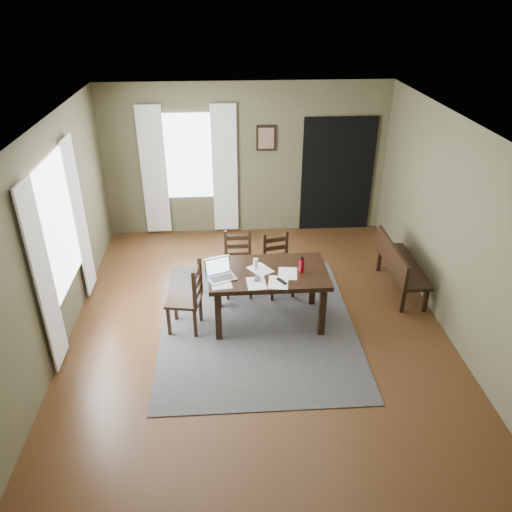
{
  "coord_description": "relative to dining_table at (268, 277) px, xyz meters",
  "views": [
    {
      "loc": [
        -0.38,
        -5.52,
        4.1
      ],
      "look_at": [
        0.0,
        0.3,
        0.9
      ],
      "focal_mm": 35.0,
      "sensor_mm": 36.0,
      "label": 1
    }
  ],
  "objects": [
    {
      "name": "chair_back_left",
      "position": [
        -0.37,
        0.76,
        -0.23
      ],
      "size": [
        0.41,
        0.42,
        0.94
      ],
      "rotation": [
        0.0,
        0.0,
        0.0
      ],
      "color": "black",
      "rests_on": "rug"
    },
    {
      "name": "chair_back_right",
      "position": [
        0.21,
        0.72,
        -0.24
      ],
      "size": [
        0.48,
        0.48,
        0.92
      ],
      "rotation": [
        0.0,
        0.0,
        0.23
      ],
      "color": "black",
      "rests_on": "rug"
    },
    {
      "name": "water_bottle",
      "position": [
        0.43,
        -0.05,
        0.2
      ],
      "size": [
        0.08,
        0.08,
        0.23
      ],
      "rotation": [
        0.0,
        0.0,
        -0.33
      ],
      "color": "#A70C1F",
      "rests_on": "dining_table"
    },
    {
      "name": "tv_remote",
      "position": [
        0.14,
        -0.28,
        0.11
      ],
      "size": [
        0.13,
        0.17,
        0.02
      ],
      "primitive_type": "cube",
      "rotation": [
        0.0,
        0.0,
        0.54
      ],
      "color": "black",
      "rests_on": "dining_table"
    },
    {
      "name": "paper_d",
      "position": [
        0.24,
        -0.08,
        0.1
      ],
      "size": [
        0.28,
        0.35,
        0.0
      ],
      "primitive_type": "cube",
      "rotation": [
        0.0,
        0.0,
        -0.13
      ],
      "color": "white",
      "rests_on": "dining_table"
    },
    {
      "name": "ground",
      "position": [
        -0.15,
        -0.09,
        -0.7
      ],
      "size": [
        5.0,
        6.0,
        0.01
      ],
      "color": "#492C16"
    },
    {
      "name": "bench",
      "position": [
        2.0,
        0.66,
        -0.23
      ],
      "size": [
        0.44,
        1.36,
        0.77
      ],
      "rotation": [
        0.0,
        0.0,
        1.57
      ],
      "color": "black",
      "rests_on": "ground"
    },
    {
      "name": "paper_c",
      "position": [
        -0.1,
        0.04,
        0.1
      ],
      "size": [
        0.37,
        0.39,
        0.0
      ],
      "primitive_type": "cube",
      "rotation": [
        0.0,
        0.0,
        0.59
      ],
      "color": "white",
      "rests_on": "dining_table"
    },
    {
      "name": "window_back",
      "position": [
        -1.15,
        2.88,
        0.76
      ],
      "size": [
        1.0,
        0.01,
        1.5
      ],
      "color": "white",
      "rests_on": "ground"
    },
    {
      "name": "curtain_left_far",
      "position": [
        -2.59,
        0.93,
        0.51
      ],
      "size": [
        0.03,
        0.48,
        2.3
      ],
      "color": "silver",
      "rests_on": "ground"
    },
    {
      "name": "room_shell",
      "position": [
        -0.15,
        -0.09,
        1.11
      ],
      "size": [
        5.02,
        6.02,
        2.71
      ],
      "color": "brown",
      "rests_on": "ground"
    },
    {
      "name": "dining_table",
      "position": [
        0.0,
        0.0,
        0.0
      ],
      "size": [
        1.56,
        0.94,
        0.78
      ],
      "rotation": [
        0.0,
        0.0,
        0.01
      ],
      "color": "black",
      "rests_on": "rug"
    },
    {
      "name": "curtain_back_left",
      "position": [
        -1.77,
        2.85,
        0.51
      ],
      "size": [
        0.44,
        0.03,
        2.3
      ],
      "color": "silver",
      "rests_on": "ground"
    },
    {
      "name": "laptop",
      "position": [
        -0.63,
        -0.1,
        0.16
      ],
      "size": [
        0.43,
        0.38,
        0.24
      ],
      "rotation": [
        0.0,
        0.0,
        0.37
      ],
      "color": "#B7B7BC",
      "rests_on": "dining_table"
    },
    {
      "name": "doorway_back",
      "position": [
        1.5,
        2.88,
        0.36
      ],
      "size": [
        1.3,
        0.03,
        2.1
      ],
      "color": "black",
      "rests_on": "ground"
    },
    {
      "name": "chair_end",
      "position": [
        -1.06,
        -0.12,
        -0.21
      ],
      "size": [
        0.5,
        0.5,
        0.99
      ],
      "rotation": [
        0.0,
        0.0,
        -1.74
      ],
      "color": "black",
      "rests_on": "rug"
    },
    {
      "name": "framed_picture",
      "position": [
        0.2,
        2.88,
        1.06
      ],
      "size": [
        0.34,
        0.03,
        0.44
      ],
      "color": "black",
      "rests_on": "ground"
    },
    {
      "name": "paper_e",
      "position": [
        -0.18,
        -0.3,
        0.1
      ],
      "size": [
        0.25,
        0.32,
        0.0
      ],
      "primitive_type": "cube",
      "rotation": [
        0.0,
        0.0,
        0.06
      ],
      "color": "white",
      "rests_on": "dining_table"
    },
    {
      "name": "paper_b",
      "position": [
        0.1,
        -0.3,
        0.1
      ],
      "size": [
        0.29,
        0.36,
        0.0
      ],
      "primitive_type": "cube",
      "rotation": [
        0.0,
        0.0,
        -0.16
      ],
      "color": "white",
      "rests_on": "dining_table"
    },
    {
      "name": "drinking_glass",
      "position": [
        -0.16,
        0.08,
        0.17
      ],
      "size": [
        0.08,
        0.08,
        0.14
      ],
      "primitive_type": "cylinder",
      "rotation": [
        0.0,
        0.0,
        -0.2
      ],
      "color": "silver",
      "rests_on": "dining_table"
    },
    {
      "name": "computer_mouse",
      "position": [
        -0.16,
        -0.22,
        0.11
      ],
      "size": [
        0.08,
        0.11,
        0.03
      ],
      "primitive_type": "cube",
      "rotation": [
        0.0,
        0.0,
        -0.26
      ],
      "color": "#3F3F42",
      "rests_on": "dining_table"
    },
    {
      "name": "curtain_left_near",
      "position": [
        -2.59,
        -0.71,
        0.51
      ],
      "size": [
        0.03,
        0.48,
        2.3
      ],
      "color": "silver",
      "rests_on": "ground"
    },
    {
      "name": "rug",
      "position": [
        -0.15,
        -0.09,
        -0.69
      ],
      "size": [
        2.6,
        3.2,
        0.01
      ],
      "color": "#3C3C3C",
      "rests_on": "ground"
    },
    {
      "name": "paper_a",
      "position": [
        -0.62,
        -0.25,
        0.1
      ],
      "size": [
        0.29,
        0.36,
        0.0
      ],
      "primitive_type": "cube",
      "rotation": [
        0.0,
        0.0,
        0.13
      ],
      "color": "white",
      "rests_on": "dining_table"
    },
    {
      "name": "curtain_back_right",
      "position": [
        -0.53,
        2.85,
        0.51
      ],
      "size": [
        0.44,
        0.03,
        2.3
      ],
      "color": "silver",
      "rests_on": "ground"
    },
    {
      "name": "window_left",
      "position": [
        -2.62,
        0.11,
        0.76
      ],
      "size": [
        0.01,
        1.3,
        1.7
      ],
      "color": "white",
      "rests_on": "ground"
    }
  ]
}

